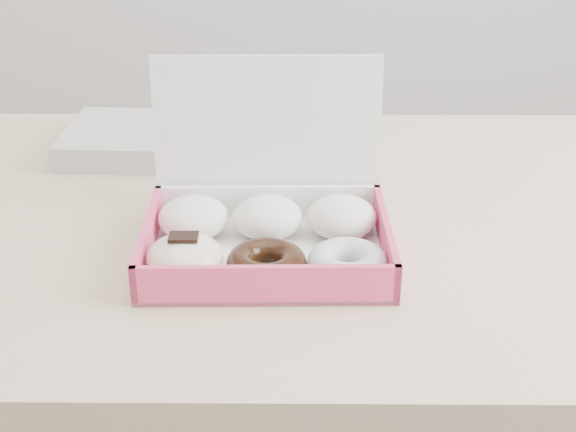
{
  "coord_description": "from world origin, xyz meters",
  "views": [
    {
      "loc": [
        -0.02,
        -0.98,
        1.23
      ],
      "look_at": [
        -0.03,
        -0.12,
        0.8
      ],
      "focal_mm": 50.0,
      "sensor_mm": 36.0,
      "label": 1
    }
  ],
  "objects": [
    {
      "name": "newspapers",
      "position": [
        -0.26,
        0.22,
        0.77
      ],
      "size": [
        0.25,
        0.21,
        0.04
      ],
      "primitive_type": "cube",
      "rotation": [
        0.0,
        0.0,
        -0.04
      ],
      "color": "silver",
      "rests_on": "table"
    },
    {
      "name": "donut_box",
      "position": [
        -0.06,
        -0.11,
        0.78
      ],
      "size": [
        0.3,
        0.25,
        0.22
      ],
      "rotation": [
        0.0,
        0.0,
        0.02
      ],
      "color": "white",
      "rests_on": "table"
    },
    {
      "name": "table",
      "position": [
        0.0,
        0.0,
        0.67
      ],
      "size": [
        1.2,
        0.8,
        0.75
      ],
      "color": "tan",
      "rests_on": "ground"
    }
  ]
}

